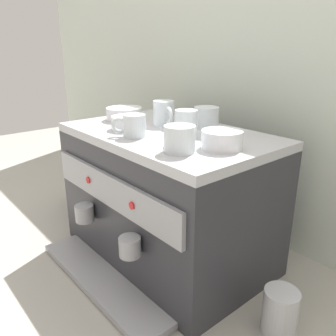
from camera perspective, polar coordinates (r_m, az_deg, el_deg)
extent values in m
plane|color=#9E998E|center=(1.18, 0.00, -13.67)|extent=(4.00, 4.00, 0.00)
cube|color=silver|center=(1.25, 12.29, 10.97)|extent=(2.80, 0.03, 0.94)
cube|color=#2D2D33|center=(1.09, 0.00, -5.16)|extent=(0.63, 0.39, 0.39)
cube|color=#B7B7BC|center=(1.02, 0.00, 5.35)|extent=(0.63, 0.39, 0.02)
cube|color=#939399|center=(0.95, -9.36, -3.75)|extent=(0.58, 0.01, 0.09)
cylinder|color=red|center=(1.04, -12.87, -1.95)|extent=(0.02, 0.01, 0.02)
cylinder|color=red|center=(0.86, -5.92, -6.12)|extent=(0.02, 0.01, 0.02)
cube|color=#939399|center=(1.06, -10.66, -17.61)|extent=(0.54, 0.12, 0.02)
cylinder|color=#939399|center=(1.08, -13.49, -7.17)|extent=(0.06, 0.06, 0.05)
cylinder|color=#939399|center=(0.90, -6.24, -12.64)|extent=(0.06, 0.06, 0.05)
cylinder|color=silver|center=(0.95, -5.51, 6.88)|extent=(0.06, 0.06, 0.06)
torus|color=silver|center=(0.96, -7.92, 6.89)|extent=(0.04, 0.04, 0.05)
cylinder|color=silver|center=(1.09, -0.72, 8.97)|extent=(0.06, 0.06, 0.08)
torus|color=silver|center=(1.05, 0.08, 8.54)|extent=(0.05, 0.03, 0.05)
cylinder|color=silver|center=(0.81, 1.89, 4.78)|extent=(0.07, 0.07, 0.06)
torus|color=silver|center=(0.86, 0.77, 5.55)|extent=(0.05, 0.03, 0.05)
cylinder|color=silver|center=(1.07, 6.27, 8.23)|extent=(0.08, 0.08, 0.06)
torus|color=silver|center=(1.08, 3.84, 8.47)|extent=(0.05, 0.03, 0.05)
cylinder|color=silver|center=(0.93, 2.95, 7.11)|extent=(0.06, 0.06, 0.08)
torus|color=silver|center=(0.97, 2.63, 7.66)|extent=(0.05, 0.04, 0.05)
cylinder|color=white|center=(1.18, -7.19, 8.79)|extent=(0.12, 0.12, 0.04)
cylinder|color=white|center=(1.18, -7.16, 8.06)|extent=(0.06, 0.06, 0.01)
cylinder|color=white|center=(1.05, -6.48, 7.38)|extent=(0.10, 0.10, 0.04)
cylinder|color=white|center=(1.05, -6.45, 6.61)|extent=(0.05, 0.05, 0.01)
cylinder|color=white|center=(0.85, 8.80, 4.63)|extent=(0.10, 0.10, 0.04)
cylinder|color=white|center=(0.86, 8.74, 3.57)|extent=(0.06, 0.06, 0.01)
cylinder|color=#333338|center=(1.49, -12.54, -1.24)|extent=(0.16, 0.16, 0.26)
cone|color=black|center=(1.44, -13.06, 5.44)|extent=(0.15, 0.15, 0.09)
cylinder|color=#B7B7BC|center=(0.92, 17.83, -21.46)|extent=(0.08, 0.08, 0.11)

